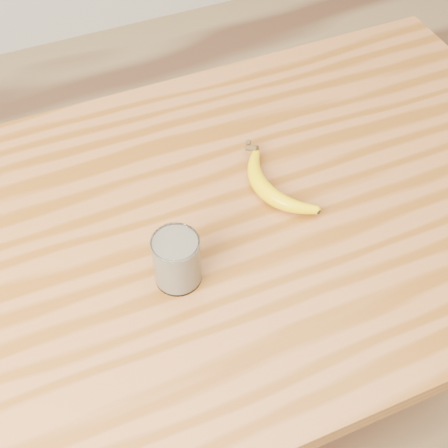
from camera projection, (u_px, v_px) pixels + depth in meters
name	position (u px, v px, depth m)	size (l,w,h in m)	color
table	(253.00, 253.00, 1.19)	(1.20, 0.80, 0.90)	#9C5B2B
smoothie_glass	(177.00, 260.00, 0.96)	(0.07, 0.07, 0.09)	white
banana	(265.00, 191.00, 1.10)	(0.09, 0.25, 0.03)	#ECC000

